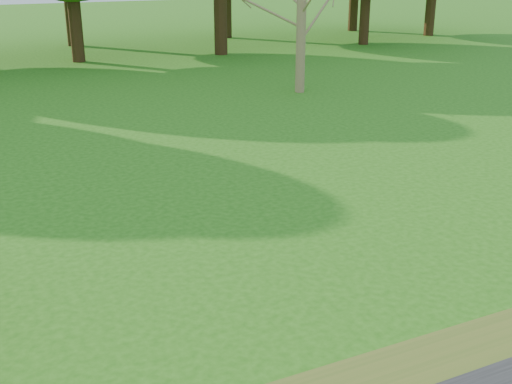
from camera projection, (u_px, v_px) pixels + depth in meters
name	position (u px, v px, depth m)	size (l,w,h in m)	color
ground	(154.00, 302.00, 8.47)	(120.00, 120.00, 0.00)	#286C14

